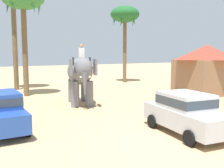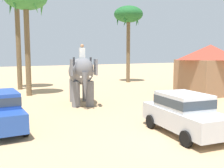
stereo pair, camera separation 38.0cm
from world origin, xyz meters
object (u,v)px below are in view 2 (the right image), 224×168
object	(u,v)px
palm_tree_far_back	(128,17)
elephant_with_mahout	(81,74)
car_sedan_foreground	(184,112)
palm_tree_behind_elephant	(26,1)
roadside_hut	(210,68)

from	to	relation	value
palm_tree_far_back	elephant_with_mahout	bearing A→B (deg)	-134.83
car_sedan_foreground	palm_tree_far_back	distance (m)	20.34
elephant_with_mahout	car_sedan_foreground	bearing A→B (deg)	-80.37
elephant_with_mahout	palm_tree_far_back	bearing A→B (deg)	45.17
elephant_with_mahout	palm_tree_behind_elephant	bearing A→B (deg)	113.07
palm_tree_behind_elephant	roadside_hut	size ratio (longest dim) A/B	1.62
car_sedan_foreground	roadside_hut	size ratio (longest dim) A/B	0.83
car_sedan_foreground	palm_tree_far_back	world-z (taller)	palm_tree_far_back
elephant_with_mahout	roadside_hut	bearing A→B (deg)	-4.62
palm_tree_behind_elephant	palm_tree_far_back	size ratio (longest dim) A/B	0.99
car_sedan_foreground	palm_tree_far_back	bearing A→B (deg)	64.82
palm_tree_behind_elephant	palm_tree_far_back	world-z (taller)	palm_tree_far_back
palm_tree_far_back	car_sedan_foreground	bearing A→B (deg)	-115.18
car_sedan_foreground	elephant_with_mahout	xyz separation A→B (m)	(-1.33, 7.87, 1.06)
car_sedan_foreground	palm_tree_behind_elephant	size ratio (longest dim) A/B	0.51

